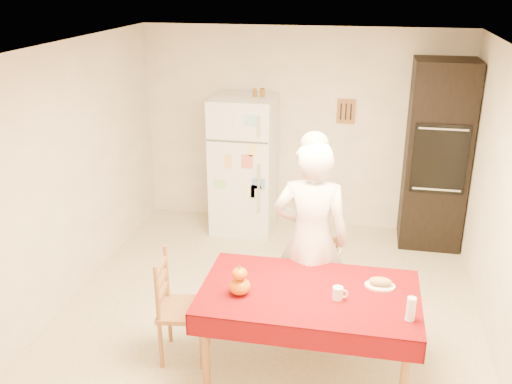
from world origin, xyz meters
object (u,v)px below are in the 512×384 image
(coffee_mug, at_px, (338,293))
(pumpkin_lower, at_px, (240,286))
(refrigerator, at_px, (244,165))
(seated_woman, at_px, (311,241))
(dining_table, at_px, (309,299))
(wine_glass, at_px, (411,309))
(oven_cabinet, at_px, (437,156))
(chair_far, at_px, (313,274))
(chair_left, at_px, (176,303))
(bread_plate, at_px, (380,286))

(coffee_mug, height_order, pumpkin_lower, pumpkin_lower)
(refrigerator, bearing_deg, seated_woman, -63.17)
(dining_table, height_order, wine_glass, wine_glass)
(oven_cabinet, bearing_deg, chair_far, -120.97)
(chair_left, xyz_separation_m, coffee_mug, (1.33, -0.08, 0.30))
(chair_far, height_order, chair_left, same)
(refrigerator, distance_m, chair_far, 2.26)
(seated_woman, xyz_separation_m, pumpkin_lower, (-0.47, -0.73, -0.09))
(bread_plate, bearing_deg, pumpkin_lower, -163.51)
(chair_left, bearing_deg, bread_plate, -92.17)
(refrigerator, xyz_separation_m, chair_far, (1.08, -1.95, -0.34))
(chair_left, xyz_separation_m, seated_woman, (1.05, 0.58, 0.41))
(refrigerator, relative_size, bread_plate, 7.08)
(oven_cabinet, relative_size, pumpkin_lower, 12.88)
(seated_woman, xyz_separation_m, bread_plate, (0.60, -0.41, -0.14))
(pumpkin_lower, distance_m, wine_glass, 1.28)
(dining_table, relative_size, bread_plate, 7.08)
(coffee_mug, bearing_deg, chair_left, 176.61)
(dining_table, bearing_deg, pumpkin_lower, -165.00)
(chair_left, bearing_deg, pumpkin_lower, -112.21)
(refrigerator, height_order, wine_glass, refrigerator)
(bread_plate, bearing_deg, wine_glass, -63.31)
(pumpkin_lower, bearing_deg, seated_woman, 57.28)
(refrigerator, distance_m, seated_woman, 2.35)
(wine_glass, distance_m, bread_plate, 0.47)
(refrigerator, xyz_separation_m, pumpkin_lower, (0.59, -2.82, -0.02))
(oven_cabinet, bearing_deg, coffee_mug, -108.60)
(coffee_mug, distance_m, wine_glass, 0.56)
(wine_glass, bearing_deg, refrigerator, 122.55)
(chair_far, bearing_deg, wine_glass, -34.41)
(dining_table, distance_m, seated_woman, 0.63)
(chair_left, bearing_deg, wine_glass, -105.60)
(bread_plate, bearing_deg, chair_left, -174.27)
(dining_table, relative_size, seated_woman, 0.93)
(pumpkin_lower, relative_size, wine_glass, 0.97)
(bread_plate, bearing_deg, refrigerator, 123.46)
(pumpkin_lower, bearing_deg, chair_left, 165.69)
(refrigerator, distance_m, bread_plate, 3.00)
(chair_left, relative_size, coffee_mug, 9.50)
(oven_cabinet, relative_size, coffee_mug, 22.00)
(chair_far, relative_size, wine_glass, 5.40)
(oven_cabinet, xyz_separation_m, dining_table, (-1.16, -2.73, -0.41))
(dining_table, relative_size, chair_far, 1.79)
(seated_woman, bearing_deg, chair_far, -99.14)
(wine_glass, bearing_deg, seated_woman, 134.23)
(oven_cabinet, xyz_separation_m, coffee_mug, (-0.94, -2.80, -0.29))
(oven_cabinet, xyz_separation_m, chair_left, (-2.27, -2.72, -0.59))
(chair_far, bearing_deg, seated_woman, -81.81)
(dining_table, bearing_deg, bread_plate, 17.92)
(seated_woman, height_order, bread_plate, seated_woman)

